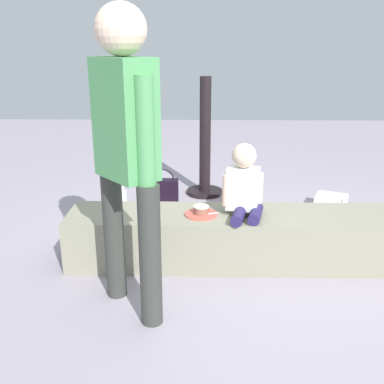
# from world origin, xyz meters

# --- Properties ---
(ground_plane) EXTENTS (12.00, 12.00, 0.00)m
(ground_plane) POSITION_xyz_m (0.00, 0.00, 0.00)
(ground_plane) COLOR #978D9C
(concrete_ledge) EXTENTS (2.55, 0.46, 0.36)m
(concrete_ledge) POSITION_xyz_m (0.00, 0.00, 0.18)
(concrete_ledge) COLOR gray
(concrete_ledge) RESTS_ON ground_plane
(child_seated) EXTENTS (0.28, 0.34, 0.48)m
(child_seated) POSITION_xyz_m (-0.09, -0.03, 0.58)
(child_seated) COLOR #292053
(child_seated) RESTS_ON concrete_ledge
(adult_standing) EXTENTS (0.37, 0.40, 1.65)m
(adult_standing) POSITION_xyz_m (-0.76, -0.58, 0.99)
(adult_standing) COLOR #343631
(adult_standing) RESTS_ON ground_plane
(cake_plate) EXTENTS (0.22, 0.22, 0.07)m
(cake_plate) POSITION_xyz_m (-0.37, -0.03, 0.38)
(cake_plate) COLOR #E0594C
(cake_plate) RESTS_ON concrete_ledge
(gift_bag) EXTENTS (0.18, 0.12, 0.33)m
(gift_bag) POSITION_xyz_m (-0.07, 0.99, 0.15)
(gift_bag) COLOR gold
(gift_bag) RESTS_ON ground_plane
(railing_post) EXTENTS (0.36, 0.36, 1.16)m
(railing_post) POSITION_xyz_m (-0.34, 1.48, 0.44)
(railing_post) COLOR black
(railing_post) RESTS_ON ground_plane
(water_bottle_near_gift) EXTENTS (0.07, 0.07, 0.22)m
(water_bottle_near_gift) POSITION_xyz_m (0.82, 0.71, 0.10)
(water_bottle_near_gift) COLOR silver
(water_bottle_near_gift) RESTS_ON ground_plane
(water_bottle_far_side) EXTENTS (0.07, 0.07, 0.20)m
(water_bottle_far_side) POSITION_xyz_m (-1.09, 1.07, 0.09)
(water_bottle_far_side) COLOR silver
(water_bottle_far_side) RESTS_ON ground_plane
(party_cup_red) EXTENTS (0.08, 0.08, 0.10)m
(party_cup_red) POSITION_xyz_m (-0.11, 1.24, 0.05)
(party_cup_red) COLOR red
(party_cup_red) RESTS_ON ground_plane
(cake_box_white) EXTENTS (0.35, 0.35, 0.13)m
(cake_box_white) POSITION_xyz_m (0.82, 1.06, 0.06)
(cake_box_white) COLOR white
(cake_box_white) RESTS_ON ground_plane
(handbag_black_leather) EXTENTS (0.28, 0.11, 0.36)m
(handbag_black_leather) POSITION_xyz_m (-0.72, 1.11, 0.14)
(handbag_black_leather) COLOR black
(handbag_black_leather) RESTS_ON ground_plane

